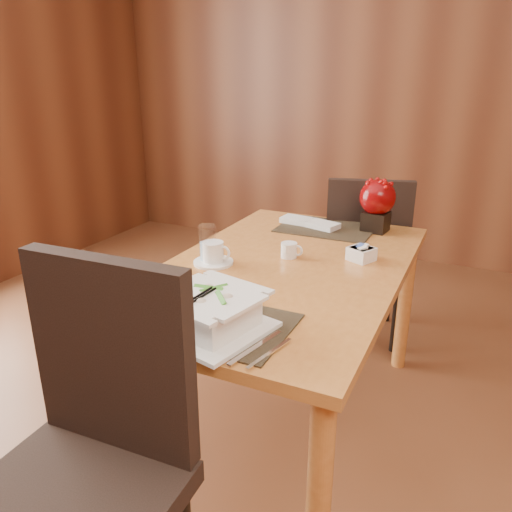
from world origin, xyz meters
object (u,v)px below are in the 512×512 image
at_px(near_chair, 85,450).
at_px(far_chair, 365,252).
at_px(coffee_cup, 213,254).
at_px(sugar_caddy, 361,254).
at_px(creamer_jug, 289,250).
at_px(water_glass, 208,244).
at_px(soup_setting, 210,313).
at_px(berry_decor, 377,202).
at_px(dining_table, 284,287).
at_px(bread_plate, 133,308).

bearing_deg(near_chair, far_chair, 80.54).
xyz_separation_m(coffee_cup, sugar_caddy, (0.53, 0.29, -0.01)).
xyz_separation_m(creamer_jug, near_chair, (-0.10, -1.10, -0.19)).
xyz_separation_m(water_glass, creamer_jug, (0.27, 0.19, -0.05)).
distance_m(soup_setting, berry_decor, 1.23).
xyz_separation_m(dining_table, berry_decor, (0.22, 0.61, 0.24)).
bearing_deg(dining_table, far_chair, 81.62).
bearing_deg(berry_decor, sugar_caddy, -84.90).
bearing_deg(near_chair, creamer_jug, 82.81).
height_order(dining_table, bread_plate, bread_plate).
bearing_deg(berry_decor, creamer_jug, -114.92).
distance_m(near_chair, far_chair, 1.89).
bearing_deg(water_glass, sugar_caddy, 27.14).
distance_m(creamer_jug, near_chair, 1.12).
xyz_separation_m(dining_table, near_chair, (-0.12, -1.01, -0.06)).
distance_m(water_glass, berry_decor, 0.88).
distance_m(sugar_caddy, berry_decor, 0.45).
bearing_deg(coffee_cup, soup_setting, -60.99).
bearing_deg(far_chair, coffee_cup, 52.06).
xyz_separation_m(coffee_cup, bread_plate, (-0.03, -0.47, -0.03)).
xyz_separation_m(soup_setting, bread_plate, (-0.30, 0.02, -0.06)).
bearing_deg(dining_table, coffee_cup, -158.46).
height_order(dining_table, coffee_cup, coffee_cup).
bearing_deg(creamer_jug, sugar_caddy, 15.58).
height_order(sugar_caddy, berry_decor, berry_decor).
bearing_deg(dining_table, water_glass, -161.17).
xyz_separation_m(near_chair, far_chair, (0.25, 1.87, -0.05)).
bearing_deg(berry_decor, dining_table, -110.06).
xyz_separation_m(dining_table, sugar_caddy, (0.26, 0.18, 0.12)).
bearing_deg(bread_plate, soup_setting, -4.42).
xyz_separation_m(creamer_jug, berry_decor, (0.24, 0.52, 0.11)).
bearing_deg(creamer_jug, near_chair, -97.81).
relative_size(dining_table, near_chair, 1.42).
bearing_deg(water_glass, far_chair, 66.57).
height_order(soup_setting, bread_plate, soup_setting).
relative_size(water_glass, sugar_caddy, 1.71).
relative_size(creamer_jug, berry_decor, 0.34).
bearing_deg(bread_plate, near_chair, -67.82).
distance_m(coffee_cup, near_chair, 0.93).
bearing_deg(berry_decor, bread_plate, -113.53).
height_order(creamer_jug, sugar_caddy, creamer_jug).
xyz_separation_m(coffee_cup, berry_decor, (0.49, 0.72, 0.10)).
relative_size(soup_setting, bread_plate, 2.20).
height_order(coffee_cup, near_chair, near_chair).
relative_size(water_glass, near_chair, 0.15).
relative_size(dining_table, bread_plate, 9.12).
height_order(soup_setting, water_glass, water_glass).
xyz_separation_m(water_glass, bread_plate, (-0.00, -0.48, -0.07)).
bearing_deg(far_chair, water_glass, 50.59).
relative_size(water_glass, bread_plate, 0.95).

